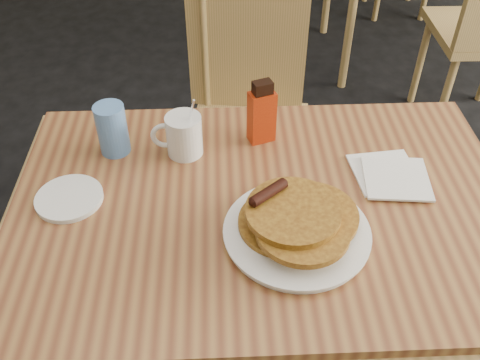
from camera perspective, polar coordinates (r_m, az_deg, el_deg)
name	(u,v)px	position (r m, az deg, el deg)	size (l,w,h in m)	color
main_table	(263,215)	(1.26, 2.48, -3.74)	(1.21, 0.82, 0.75)	olive
chair_main_far	(248,99)	(1.93, 0.86, 8.65)	(0.47, 0.47, 0.92)	tan
pancake_plate	(297,226)	(1.14, 6.10, -4.86)	(0.32, 0.32, 0.10)	white
coffee_mug	(183,135)	(1.34, -6.11, 4.83)	(0.13, 0.09, 0.17)	white
syrup_bottle	(262,114)	(1.36, 2.33, 7.07)	(0.08, 0.06, 0.17)	maroon
napkin_stack	(391,175)	(1.34, 15.78, 0.49)	(0.19, 0.20, 0.01)	white
blue_tumbler	(112,129)	(1.37, -13.48, 5.29)	(0.08, 0.08, 0.13)	#5584C7
side_saucer	(69,198)	(1.29, -17.76, -1.86)	(0.16, 0.16, 0.01)	white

